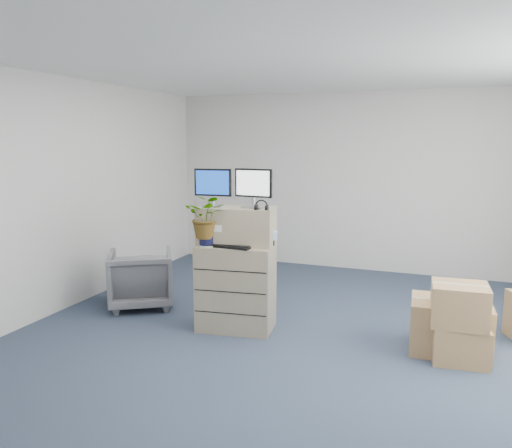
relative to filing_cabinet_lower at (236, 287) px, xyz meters
The scene contains 16 objects.
ground 1.00m from the filing_cabinet_lower, 29.97° to the right, with size 7.00×7.00×0.00m, color #243140.
wall_back 3.30m from the filing_cabinet_lower, 75.92° to the left, with size 6.00×0.02×2.80m, color beige.
filing_cabinet_lower is the anchor object (origin of this frame).
filing_cabinet_upper 0.67m from the filing_cabinet_lower, 97.77° to the left, with size 0.81×0.40×0.40m, color tan.
monitor_left 1.13m from the filing_cabinet_lower, behind, with size 0.41×0.18×0.41m.
monitor_right 1.12m from the filing_cabinet_lower, 14.86° to the left, with size 0.42×0.18×0.41m.
headphones 0.97m from the filing_cabinet_lower, 10.31° to the right, with size 0.14×0.14×0.02m, color black.
keyboard 0.50m from the filing_cabinet_lower, 94.00° to the right, with size 0.47×0.20×0.02m, color black.
mouse 0.60m from the filing_cabinet_lower, ahead, with size 0.08×0.05×0.03m, color silver.
water_bottle 0.60m from the filing_cabinet_lower, 34.82° to the left, with size 0.07×0.07×0.25m, color gray.
phone_dock 0.52m from the filing_cabinet_lower, 156.40° to the left, with size 0.06×0.06×0.13m.
external_drive 0.59m from the filing_cabinet_lower, 24.38° to the left, with size 0.20×0.15×0.06m, color black.
tissue_box 0.66m from the filing_cabinet_lower, 20.66° to the left, with size 0.24×0.12×0.09m, color #468FEF.
potted_plant 0.79m from the filing_cabinet_lower, 148.28° to the right, with size 0.45×0.49×0.45m.
office_chair 1.43m from the filing_cabinet_lower, 168.66° to the left, with size 0.75×0.71×0.78m, color #58585C.
cardboard_boxes 2.51m from the filing_cabinet_lower, ahead, with size 1.73×1.42×0.74m.
Camera 1 is at (1.28, -4.38, 2.05)m, focal length 35.00 mm.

